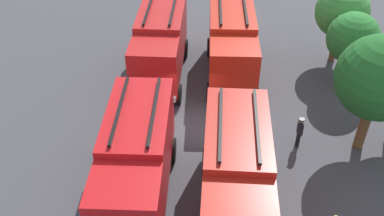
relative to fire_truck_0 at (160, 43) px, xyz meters
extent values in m
plane|color=#38383D|center=(4.91, 2.07, -2.15)|extent=(47.35, 47.35, 0.00)
cube|color=#A21918|center=(2.45, -0.02, -0.05)|extent=(2.22, 2.52, 2.60)
cube|color=#8C9EAD|center=(3.50, -0.03, 0.26)|extent=(0.10, 2.13, 1.46)
cube|color=#A21918|center=(-1.05, 0.01, 0.10)|extent=(4.82, 2.54, 2.90)
cube|color=black|center=(-1.05, 0.70, 1.67)|extent=(4.32, 0.15, 0.12)
cube|color=black|center=(-1.06, -0.68, 1.67)|extent=(4.32, 0.15, 0.12)
cube|color=silver|center=(3.65, -0.03, -1.20)|extent=(0.22, 2.38, 0.28)
cylinder|color=black|center=(2.66, 1.18, -1.60)|extent=(1.10, 0.36, 1.10)
cylinder|color=black|center=(2.64, -1.22, -1.60)|extent=(1.10, 0.36, 1.10)
cylinder|color=black|center=(-2.24, 1.22, -1.60)|extent=(1.10, 0.36, 1.10)
cylinder|color=black|center=(-2.26, -1.18, -1.60)|extent=(1.10, 0.36, 1.10)
cube|color=#AA1215|center=(11.69, 0.13, -0.05)|extent=(2.24, 2.54, 2.60)
cube|color=#AA1215|center=(8.19, 0.07, 0.10)|extent=(4.84, 2.58, 2.90)
cube|color=black|center=(8.18, 0.75, 1.67)|extent=(4.32, 0.19, 0.12)
cube|color=black|center=(8.20, -0.62, 1.67)|extent=(4.32, 0.19, 0.12)
cylinder|color=black|center=(6.97, 1.25, -1.60)|extent=(1.11, 0.37, 1.10)
cylinder|color=black|center=(7.01, -1.15, -1.60)|extent=(1.11, 0.37, 1.10)
cube|color=#AC2012|center=(2.23, 4.08, -0.05)|extent=(2.25, 2.54, 2.60)
cube|color=#8C9EAD|center=(3.28, 4.11, 0.26)|extent=(0.12, 2.13, 1.46)
cube|color=#AC2012|center=(-1.27, 4.01, 0.10)|extent=(4.85, 2.59, 2.90)
cube|color=black|center=(-1.28, 4.70, 1.67)|extent=(4.32, 0.21, 0.12)
cube|color=black|center=(-1.26, 3.33, 1.67)|extent=(4.32, 0.21, 0.12)
cube|color=silver|center=(3.43, 4.11, -1.20)|extent=(0.25, 2.38, 0.28)
cylinder|color=black|center=(2.41, 5.29, -1.60)|extent=(1.11, 0.37, 1.10)
cylinder|color=black|center=(2.45, 2.89, -1.60)|extent=(1.11, 0.37, 1.10)
cylinder|color=black|center=(-2.49, 5.19, -1.60)|extent=(1.11, 0.37, 1.10)
cylinder|color=black|center=(-2.45, 2.79, -1.60)|extent=(1.11, 0.37, 1.10)
cube|color=#A01B13|center=(8.80, 4.05, 0.10)|extent=(4.83, 2.55, 2.90)
cube|color=black|center=(8.80, 4.73, 1.67)|extent=(4.32, 0.17, 0.12)
cube|color=black|center=(8.79, 3.36, 1.67)|extent=(4.32, 0.17, 0.12)
cylinder|color=black|center=(7.61, 5.26, -1.60)|extent=(1.10, 0.36, 1.10)
cylinder|color=black|center=(7.58, 2.86, -1.60)|extent=(1.10, 0.36, 1.10)
cylinder|color=black|center=(5.64, 7.20, -1.78)|extent=(0.16, 0.16, 0.75)
cylinder|color=black|center=(5.85, 7.19, -1.78)|extent=(0.16, 0.16, 0.75)
cube|color=black|center=(5.74, 7.20, -1.07)|extent=(0.43, 0.26, 0.65)
sphere|color=#9E704C|center=(5.74, 7.20, -0.64)|extent=(0.21, 0.21, 0.21)
cylinder|color=black|center=(5.74, 7.20, -0.56)|extent=(0.27, 0.27, 0.06)
cylinder|color=brown|center=(-2.24, 10.39, -1.18)|extent=(0.39, 0.39, 1.95)
sphere|color=#337A33|center=(-2.24, 10.39, 1.11)|extent=(3.11, 3.11, 3.11)
cylinder|color=brown|center=(0.33, 10.47, -1.27)|extent=(0.35, 0.35, 1.76)
sphere|color=#236628|center=(0.33, 10.47, 0.81)|extent=(2.82, 2.82, 2.82)
cylinder|color=brown|center=(5.65, 10.11, -0.97)|extent=(0.47, 0.47, 2.36)
sphere|color=#19511E|center=(5.65, 10.11, 1.81)|extent=(3.77, 3.77, 3.77)
cone|color=#F2600C|center=(4.58, 3.01, -1.84)|extent=(0.43, 0.43, 0.62)
camera|label=1|loc=(21.47, 2.97, 12.25)|focal=40.74mm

